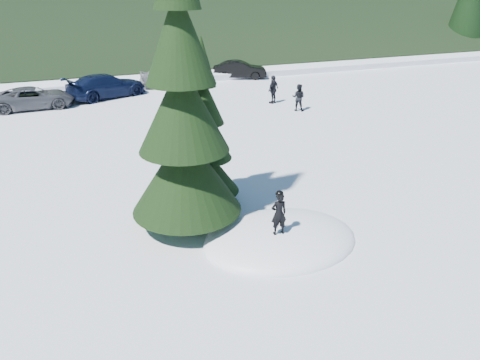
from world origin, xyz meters
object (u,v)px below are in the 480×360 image
object	(u,v)px
adult_1	(273,89)
car_4	(173,75)
spruce_tall	(183,119)
car_2	(33,98)
child_skier	(279,214)
car_3	(106,86)
car_5	(240,70)
spruce_short	(204,142)
adult_0	(298,97)

from	to	relation	value
adult_1	car_4	size ratio (longest dim) A/B	0.37
spruce_tall	car_2	xyz separation A→B (m)	(-4.49, 16.62, -2.71)
child_skier	car_3	bearing A→B (deg)	-80.51
car_4	car_2	bearing A→B (deg)	112.08
car_5	car_3	bearing A→B (deg)	124.22
adult_1	car_3	size ratio (longest dim) A/B	0.33
spruce_short	car_2	xyz separation A→B (m)	(-5.49, 15.22, -1.49)
car_2	adult_0	bearing A→B (deg)	-115.50
spruce_short	adult_0	bearing A→B (deg)	48.16
adult_0	car_3	bearing A→B (deg)	2.74
car_4	car_5	size ratio (longest dim) A/B	1.13
car_2	car_3	xyz separation A→B (m)	(4.19, 1.29, 0.11)
spruce_tall	child_skier	world-z (taller)	spruce_tall
car_2	car_5	world-z (taller)	car_5
spruce_short	child_skier	bearing A→B (deg)	-75.10
child_skier	car_3	xyz separation A→B (m)	(-2.24, 20.07, -0.36)
child_skier	adult_0	world-z (taller)	child_skier
spruce_tall	car_5	bearing A→B (deg)	64.85
adult_0	car_5	bearing A→B (deg)	-52.18
car_3	car_4	size ratio (longest dim) A/B	1.13
spruce_short	car_4	xyz separation A→B (m)	(3.33, 18.21, -1.35)
adult_1	spruce_tall	bearing A→B (deg)	22.58
child_skier	spruce_short	bearing A→B (deg)	-71.98
child_skier	adult_0	xyz separation A→B (m)	(7.39, 12.87, -0.33)
car_3	car_4	world-z (taller)	car_4
spruce_short	car_3	bearing A→B (deg)	94.48
car_3	adult_1	bearing A→B (deg)	-141.68
adult_1	car_2	size ratio (longest dim) A/B	0.38
car_5	car_2	bearing A→B (deg)	124.96
child_skier	car_2	world-z (taller)	child_skier
car_4	car_5	world-z (taller)	car_4
car_4	car_5	distance (m)	5.37
adult_1	adult_0	bearing A→B (deg)	72.82
child_skier	adult_0	bearing A→B (deg)	-116.75
spruce_short	car_2	size ratio (longest dim) A/B	1.22
adult_0	car_2	bearing A→B (deg)	16.37
child_skier	adult_0	size ratio (longest dim) A/B	0.80
spruce_short	adult_0	distance (m)	12.58
child_skier	car_3	world-z (taller)	child_skier
spruce_tall	car_2	distance (m)	17.42
child_skier	car_2	bearing A→B (deg)	-67.97
car_2	car_5	xyz separation A→B (m)	(14.11, 3.88, 0.03)
adult_0	car_2	distance (m)	15.03
car_3	car_4	distance (m)	4.92
adult_0	child_skier	bearing A→B (deg)	99.62
spruce_short	car_5	distance (m)	21.01
spruce_tall	car_2	size ratio (longest dim) A/B	1.95
spruce_tall	spruce_short	size ratio (longest dim) A/B	1.60
spruce_tall	car_5	world-z (taller)	spruce_tall
car_3	car_5	xyz separation A→B (m)	(9.92, 2.59, -0.08)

